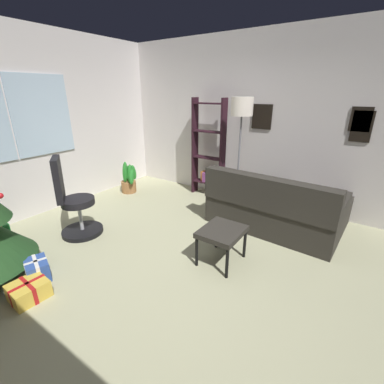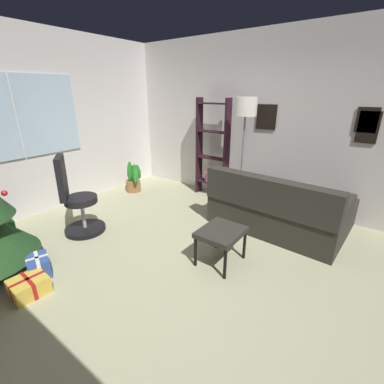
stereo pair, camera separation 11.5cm
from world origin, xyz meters
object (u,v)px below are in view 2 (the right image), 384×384
at_px(couch, 286,209).
at_px(office_chair, 77,203).
at_px(footstool, 221,234).
at_px(floor_lamp, 245,116).
at_px(gift_box_green, 6,229).
at_px(gift_box_blue, 39,266).
at_px(potted_plant, 134,180).
at_px(gift_box_gold, 29,286).
at_px(bookshelf, 213,154).

relative_size(couch, office_chair, 1.69).
relative_size(footstool, office_chair, 0.47).
xyz_separation_m(office_chair, floor_lamp, (2.14, -1.45, 1.10)).
bearing_deg(office_chair, gift_box_green, 136.35).
xyz_separation_m(couch, gift_box_blue, (-2.70, 1.83, -0.19)).
bearing_deg(footstool, gift_box_blue, 132.97).
height_order(footstool, gift_box_green, footstool).
relative_size(gift_box_blue, office_chair, 0.30).
bearing_deg(office_chair, couch, -51.18).
xyz_separation_m(gift_box_green, gift_box_blue, (-0.12, -1.18, -0.02)).
distance_m(gift_box_blue, potted_plant, 2.67).
height_order(couch, gift_box_blue, couch).
bearing_deg(gift_box_green, floor_lamp, -36.78).
bearing_deg(potted_plant, gift_box_gold, -152.56).
distance_m(gift_box_green, floor_lamp, 3.82).
distance_m(couch, bookshelf, 1.75).
height_order(gift_box_green, gift_box_blue, gift_box_green).
distance_m(couch, gift_box_green, 3.96).
bearing_deg(potted_plant, bookshelf, -60.28).
height_order(gift_box_gold, potted_plant, potted_plant).
bearing_deg(floor_lamp, potted_plant, 104.56).
relative_size(gift_box_gold, bookshelf, 0.19).
distance_m(gift_box_gold, gift_box_blue, 0.30).
xyz_separation_m(footstool, gift_box_green, (-1.27, 2.67, -0.24)).
bearing_deg(bookshelf, office_chair, 162.80).
distance_m(couch, floor_lamp, 1.55).
height_order(footstool, floor_lamp, floor_lamp).
relative_size(couch, gift_box_green, 7.21).
bearing_deg(office_chair, potted_plant, 21.56).
relative_size(couch, gift_box_gold, 5.63).
xyz_separation_m(gift_box_gold, floor_lamp, (3.16, -0.73, 1.46)).
bearing_deg(couch, potted_plant, 95.40).
distance_m(footstool, gift_box_green, 2.97).
relative_size(footstool, potted_plant, 0.81).
bearing_deg(gift_box_blue, footstool, -47.03).
distance_m(gift_box_green, potted_plant, 2.30).
relative_size(gift_box_green, office_chair, 0.23).
distance_m(couch, footstool, 1.35).
bearing_deg(floor_lamp, gift_box_green, 143.22).
height_order(couch, bookshelf, bookshelf).
bearing_deg(floor_lamp, office_chair, 145.79).
relative_size(gift_box_green, potted_plant, 0.41).
distance_m(footstool, gift_box_blue, 2.06).
relative_size(gift_box_gold, floor_lamp, 0.18).
xyz_separation_m(footstool, floor_lamp, (1.57, 0.54, 1.17)).
bearing_deg(bookshelf, potted_plant, 119.72).
height_order(gift_box_blue, potted_plant, potted_plant).
height_order(couch, floor_lamp, floor_lamp).
bearing_deg(potted_plant, office_chair, -158.44).
xyz_separation_m(footstool, office_chair, (-0.57, 2.00, 0.07)).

